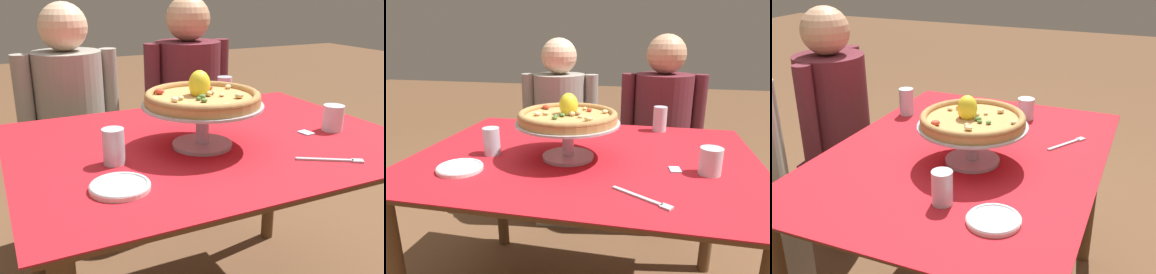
# 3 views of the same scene
# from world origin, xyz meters

# --- Properties ---
(dining_table) EXTENTS (1.28, 0.96, 0.74)m
(dining_table) POSITION_xyz_m (0.00, 0.00, 0.64)
(dining_table) COLOR brown
(dining_table) RESTS_ON ground
(pizza_stand) EXTENTS (0.38, 0.38, 0.14)m
(pizza_stand) POSITION_xyz_m (-0.05, -0.05, 0.84)
(pizza_stand) COLOR #B7B7C1
(pizza_stand) RESTS_ON dining_table
(pizza) EXTENTS (0.36, 0.36, 0.10)m
(pizza) POSITION_xyz_m (-0.05, -0.05, 0.90)
(pizza) COLOR tan
(pizza) RESTS_ON pizza_stand
(water_glass_side_left) EXTENTS (0.06, 0.06, 0.10)m
(water_glass_side_left) POSITION_xyz_m (-0.35, -0.07, 0.78)
(water_glass_side_left) COLOR silver
(water_glass_side_left) RESTS_ON dining_table
(water_glass_back_right) EXTENTS (0.06, 0.06, 0.12)m
(water_glass_back_right) POSITION_xyz_m (0.29, 0.40, 0.79)
(water_glass_back_right) COLOR silver
(water_glass_back_right) RESTS_ON dining_table
(water_glass_side_right) EXTENTS (0.07, 0.07, 0.09)m
(water_glass_side_right) POSITION_xyz_m (0.44, -0.10, 0.78)
(water_glass_side_right) COLOR silver
(water_glass_side_right) RESTS_ON dining_table
(side_plate) EXTENTS (0.15, 0.15, 0.02)m
(side_plate) POSITION_xyz_m (-0.38, -0.24, 0.75)
(side_plate) COLOR white
(side_plate) RESTS_ON dining_table
(dinner_fork) EXTENTS (0.17, 0.12, 0.01)m
(dinner_fork) POSITION_xyz_m (0.23, -0.33, 0.74)
(dinner_fork) COLOR #B7B7C1
(dinner_fork) RESTS_ON dining_table
(sugar_packet) EXTENTS (0.04, 0.05, 0.00)m
(sugar_packet) POSITION_xyz_m (0.33, -0.09, 0.74)
(sugar_packet) COLOR silver
(sugar_packet) RESTS_ON dining_table
(diner_left) EXTENTS (0.47, 0.34, 1.17)m
(diner_left) POSITION_xyz_m (-0.31, 0.79, 0.55)
(diner_left) COLOR gray
(diner_left) RESTS_ON ground
(diner_right) EXTENTS (0.49, 0.36, 1.19)m
(diner_right) POSITION_xyz_m (0.31, 0.83, 0.57)
(diner_right) COLOR maroon
(diner_right) RESTS_ON ground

